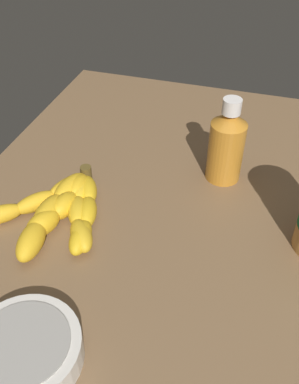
# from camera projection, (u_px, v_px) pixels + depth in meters

# --- Properties ---
(ground_plane) EXTENTS (0.88, 0.72, 0.05)m
(ground_plane) POSITION_uv_depth(u_px,v_px,m) (171.00, 211.00, 0.74)
(ground_plane) COLOR brown
(banana_bunch) EXTENTS (0.23, 0.22, 0.04)m
(banana_bunch) POSITION_uv_depth(u_px,v_px,m) (62.00, 208.00, 0.69)
(banana_bunch) COLOR gold
(banana_bunch) RESTS_ON ground_plane
(honey_bottle) EXTENTS (0.06, 0.06, 0.16)m
(honey_bottle) POSITION_uv_depth(u_px,v_px,m) (226.00, 145.00, 0.74)
(honey_bottle) COLOR orange
(honey_bottle) RESTS_ON ground_plane
(small_bowl) EXTENTS (0.14, 0.14, 0.04)m
(small_bowl) POSITION_uv_depth(u_px,v_px,m) (24.00, 351.00, 0.50)
(small_bowl) COLOR silver
(small_bowl) RESTS_ON ground_plane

